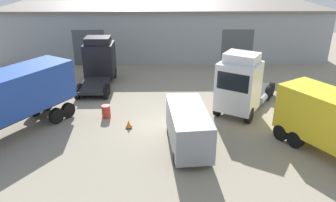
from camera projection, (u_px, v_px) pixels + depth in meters
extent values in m
plane|color=gray|center=(164.00, 129.00, 20.80)|extent=(60.00, 60.00, 0.00)
cube|color=#93999E|center=(163.00, 31.00, 37.05)|extent=(33.90, 9.57, 5.14)
cube|color=#70665B|center=(163.00, 6.00, 35.98)|extent=(34.40, 10.07, 0.25)
cube|color=#4C5156|center=(89.00, 48.00, 32.88)|extent=(3.20, 0.08, 3.60)
cube|color=#4C5156|center=(237.00, 47.00, 33.08)|extent=(3.20, 0.08, 3.60)
cube|color=silver|center=(238.00, 86.00, 21.78)|extent=(3.39, 3.36, 3.25)
cube|color=silver|center=(242.00, 58.00, 21.19)|extent=(2.67, 2.53, 0.60)
cube|color=black|center=(233.00, 82.00, 20.60)|extent=(1.83, 1.17, 1.17)
cube|color=#232326|center=(251.00, 92.00, 24.98)|extent=(3.91, 4.62, 0.24)
cylinder|color=#B2B2B7|center=(262.00, 99.00, 24.10)|extent=(1.06, 1.23, 0.56)
cylinder|color=black|center=(249.00, 115.00, 21.43)|extent=(0.82, 1.08, 1.08)
cylinder|color=black|center=(218.00, 108.00, 22.46)|extent=(0.82, 1.08, 1.08)
cylinder|color=black|center=(268.00, 93.00, 25.06)|extent=(0.82, 1.08, 1.08)
cylinder|color=black|center=(241.00, 88.00, 26.09)|extent=(0.82, 1.08, 1.08)
cylinder|color=black|center=(271.00, 89.00, 25.77)|extent=(0.82, 1.08, 1.08)
cylinder|color=black|center=(244.00, 84.00, 26.80)|extent=(0.82, 1.08, 1.08)
cylinder|color=black|center=(56.00, 116.00, 21.39)|extent=(0.81, 1.04, 1.04)
cylinder|color=black|center=(34.00, 109.00, 22.43)|extent=(0.81, 1.04, 1.04)
cylinder|color=black|center=(68.00, 110.00, 22.17)|extent=(0.81, 1.04, 1.04)
cylinder|color=black|center=(46.00, 104.00, 23.22)|extent=(0.81, 1.04, 1.04)
cube|color=black|center=(100.00, 59.00, 28.69)|extent=(2.51, 2.41, 2.86)
cube|color=black|center=(98.00, 40.00, 27.83)|extent=(2.11, 1.69, 0.60)
cube|color=black|center=(101.00, 50.00, 29.54)|extent=(2.10, 0.09, 1.03)
cube|color=#232326|center=(95.00, 86.00, 26.39)|extent=(2.02, 3.73, 0.24)
cylinder|color=#B2B2B7|center=(84.00, 85.00, 26.99)|extent=(0.57, 1.10, 0.56)
cylinder|color=black|center=(90.00, 73.00, 29.78)|extent=(0.30, 0.93, 0.93)
cylinder|color=black|center=(114.00, 73.00, 29.82)|extent=(0.30, 0.93, 0.93)
cylinder|color=black|center=(80.00, 89.00, 26.00)|extent=(0.30, 0.93, 0.93)
cylinder|color=black|center=(108.00, 89.00, 26.04)|extent=(0.30, 0.93, 0.93)
cylinder|color=black|center=(77.00, 93.00, 25.17)|extent=(0.30, 0.93, 0.93)
cylinder|color=black|center=(106.00, 93.00, 25.22)|extent=(0.30, 0.93, 0.93)
cube|color=gray|center=(188.00, 126.00, 18.17)|extent=(2.42, 4.99, 2.02)
cube|color=gray|center=(183.00, 119.00, 20.28)|extent=(2.07, 1.07, 0.90)
cube|color=black|center=(184.00, 108.00, 19.54)|extent=(1.68, 0.23, 0.73)
cylinder|color=black|center=(170.00, 130.00, 19.97)|extent=(0.36, 0.74, 0.72)
cylinder|color=black|center=(197.00, 128.00, 20.13)|extent=(0.36, 0.74, 0.72)
cylinder|color=black|center=(177.00, 159.00, 17.01)|extent=(0.36, 0.74, 0.72)
cylinder|color=black|center=(209.00, 157.00, 17.17)|extent=(0.36, 0.74, 0.72)
cube|color=yellow|center=(329.00, 117.00, 17.66)|extent=(4.87, 5.83, 2.66)
cylinder|color=black|center=(318.00, 130.00, 19.65)|extent=(0.77, 0.99, 0.98)
cylinder|color=black|center=(295.00, 140.00, 18.60)|extent=(0.77, 0.99, 0.98)
cylinder|color=black|center=(304.00, 124.00, 20.42)|extent=(0.77, 0.99, 0.98)
cylinder|color=black|center=(281.00, 132.00, 19.38)|extent=(0.77, 0.99, 0.98)
cone|color=#423D38|center=(25.00, 78.00, 27.19)|extent=(3.02, 3.02, 1.78)
cylinder|color=#B22D23|center=(106.00, 112.00, 22.17)|extent=(0.58, 0.58, 0.88)
cube|color=black|center=(129.00, 128.00, 20.93)|extent=(0.40, 0.40, 0.04)
cone|color=orange|center=(129.00, 124.00, 20.83)|extent=(0.36, 0.36, 0.55)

